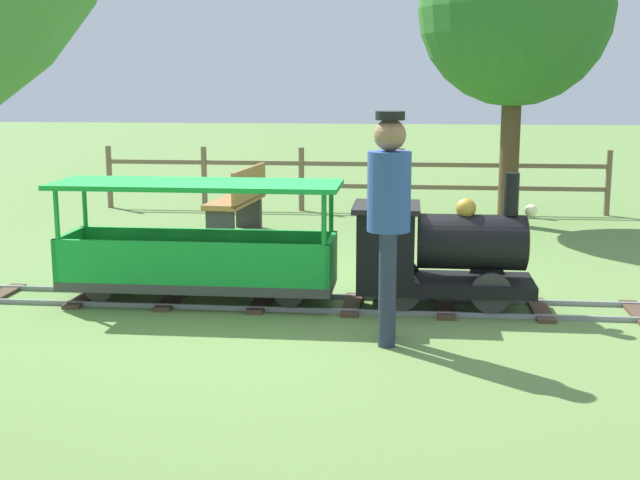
# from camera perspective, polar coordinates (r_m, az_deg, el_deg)

# --- Properties ---
(ground_plane) EXTENTS (60.00, 60.00, 0.00)m
(ground_plane) POSITION_cam_1_polar(r_m,az_deg,el_deg) (6.93, -0.81, -4.46)
(ground_plane) COLOR #608442
(track) EXTENTS (0.69, 6.05, 0.04)m
(track) POSITION_cam_1_polar(r_m,az_deg,el_deg) (6.92, -0.93, -4.32)
(track) COLOR gray
(track) RESTS_ON ground_plane
(locomotive) EXTENTS (0.65, 1.45, 1.07)m
(locomotive) POSITION_cam_1_polar(r_m,az_deg,el_deg) (6.77, 7.87, -0.69)
(locomotive) COLOR black
(locomotive) RESTS_ON ground_plane
(passenger_car) EXTENTS (0.75, 2.35, 0.97)m
(passenger_car) POSITION_cam_1_polar(r_m,az_deg,el_deg) (7.00, -8.27, -0.86)
(passenger_car) COLOR #3F3F3F
(passenger_car) RESTS_ON ground_plane
(conductor_person) EXTENTS (0.30, 0.30, 1.62)m
(conductor_person) POSITION_cam_1_polar(r_m,az_deg,el_deg) (5.77, 4.70, 2.13)
(conductor_person) COLOR #282D47
(conductor_person) RESTS_ON ground_plane
(park_bench) EXTENTS (1.33, 0.52, 0.82)m
(park_bench) POSITION_cam_1_polar(r_m,az_deg,el_deg) (10.00, -5.52, 2.65)
(park_bench) COLOR olive
(park_bench) RESTS_ON ground_plane
(oak_tree_near) EXTENTS (2.39, 2.39, 3.89)m
(oak_tree_near) POSITION_cam_1_polar(r_m,az_deg,el_deg) (10.96, 13.17, 15.00)
(oak_tree_near) COLOR #4C3823
(oak_tree_near) RESTS_ON ground_plane
(fence_section) EXTENTS (0.08, 7.13, 0.90)m
(fence_section) POSITION_cam_1_polar(r_m,az_deg,el_deg) (11.84, 2.12, 4.28)
(fence_section) COLOR #756047
(fence_section) RESTS_ON ground_plane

